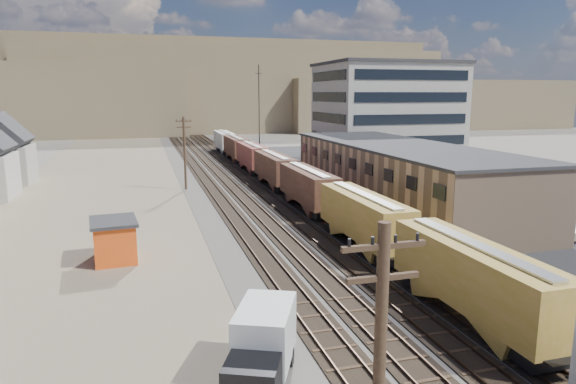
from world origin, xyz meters
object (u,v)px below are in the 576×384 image
object	(u,v)px
parked_car_blue	(414,179)
box_truck	(262,348)
utility_pole_north	(185,152)
freight_train	(290,176)
parked_car_white	(563,228)
maintenance_shed	(114,240)

from	to	relation	value
parked_car_blue	box_truck	bearing A→B (deg)	-146.52
box_truck	parked_car_blue	bearing A→B (deg)	53.56
utility_pole_north	parked_car_blue	xyz separation A→B (m)	(32.27, -5.12, -4.46)
parked_car_blue	freight_train	bearing A→B (deg)	170.94
freight_train	parked_car_white	bearing A→B (deg)	-52.07
maintenance_shed	parked_car_blue	distance (m)	47.10
freight_train	utility_pole_north	xyz separation A→B (m)	(-12.30, 9.01, 2.50)
box_truck	maintenance_shed	world-z (taller)	box_truck
box_truck	parked_car_white	size ratio (longest dim) A/B	1.37
utility_pole_north	box_truck	distance (m)	49.94
parked_car_white	utility_pole_north	bearing A→B (deg)	131.51
box_truck	parked_car_white	bearing A→B (deg)	26.62
box_truck	parked_car_blue	size ratio (longest dim) A/B	1.10
freight_train	parked_car_white	xyz separation A→B (m)	(19.20, -24.64, -1.99)
freight_train	parked_car_white	distance (m)	31.30
maintenance_shed	parked_car_white	size ratio (longest dim) A/B	0.99
box_truck	maintenance_shed	size ratio (longest dim) A/B	1.38
parked_car_white	parked_car_blue	bearing A→B (deg)	86.86
freight_train	box_truck	distance (m)	42.84
utility_pole_north	parked_car_blue	distance (m)	32.97
parked_car_white	maintenance_shed	bearing A→B (deg)	172.43
parked_car_white	parked_car_blue	xyz separation A→B (m)	(0.77, 28.53, 0.04)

